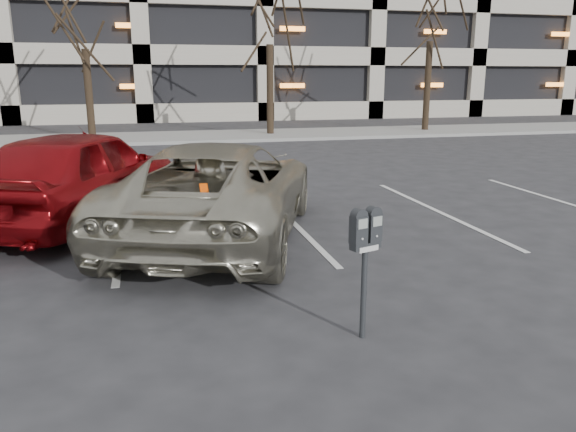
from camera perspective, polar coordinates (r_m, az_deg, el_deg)
The scene contains 6 objects.
ground at distance 7.30m, azimuth -5.97°, elevation -5.52°, with size 140.00×140.00×0.00m, color #28282B.
sidewalk at distance 22.96m, azimuth -11.69°, elevation 7.84°, with size 80.00×4.00×0.12m, color gray.
stall_lines at distance 9.45m, azimuth -16.41°, elevation -1.43°, with size 16.90×5.20×0.00m.
parking_meter at distance 5.21m, azimuth 7.87°, elevation -2.56°, with size 0.34×0.21×1.25m.
suv_silver at distance 8.63m, azimuth -7.11°, elevation 2.63°, with size 4.15×5.86×1.49m.
car_red at distance 10.14m, azimuth -20.30°, elevation 3.97°, with size 1.92×4.77×1.62m, color maroon.
Camera 1 is at (-0.91, -6.82, 2.44)m, focal length 35.00 mm.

